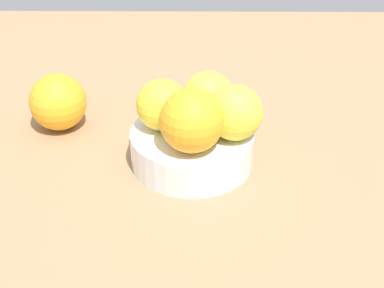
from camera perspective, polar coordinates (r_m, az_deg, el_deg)
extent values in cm
cube|color=#997551|center=(71.48, 0.00, -2.45)|extent=(110.00, 110.00, 2.00)
cylinder|color=white|center=(70.68, 0.00, -1.53)|extent=(9.48, 9.48, 0.79)
cylinder|color=white|center=(69.67, 0.00, -0.30)|extent=(15.29, 15.29, 4.41)
sphere|color=yellow|center=(66.05, 4.38, 3.22)|extent=(6.70, 6.70, 6.70)
sphere|color=yellow|center=(67.93, -3.07, 4.00)|extent=(6.35, 6.35, 6.35)
sphere|color=yellow|center=(69.85, 1.69, 4.90)|extent=(6.32, 6.32, 6.32)
sphere|color=#F9A823|center=(63.46, -0.35, 2.38)|extent=(7.46, 7.46, 7.46)
sphere|color=#F9A823|center=(78.30, -13.50, 4.18)|extent=(7.76, 7.76, 7.76)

